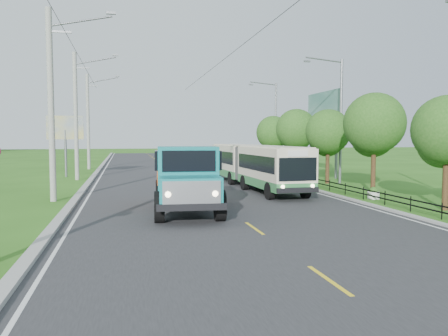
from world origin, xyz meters
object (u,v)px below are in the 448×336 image
object	(u,v)px
bus	(253,163)
planter_far	(275,172)
tree_fourth	(328,134)
tree_back	(273,135)
tree_fifth	(296,132)
streetlight_mid	(339,116)
pole_mid	(76,115)
planter_mid	(312,180)
pole_near	(52,104)
billboard_left	(65,131)
dump_truck	(186,175)
billboard_right	(323,115)
pole_far	(88,121)
tree_third	(374,127)
streetlight_far	(274,123)
tree_second	(446,134)
planter_near	(373,194)

from	to	relation	value
bus	planter_far	bearing A→B (deg)	60.69
tree_fourth	tree_back	xyz separation A→B (m)	(0.00, 12.00, 0.07)
tree_fifth	streetlight_mid	world-z (taller)	streetlight_mid
pole_mid	tree_fifth	world-z (taller)	pole_mid
streetlight_mid	planter_mid	distance (m)	5.05
pole_near	planter_mid	size ratio (longest dim) A/B	14.93
billboard_left	dump_truck	xyz separation A→B (m)	(7.59, -19.75, -2.19)
pole_near	billboard_right	bearing A→B (deg)	28.14
pole_far	tree_third	xyz separation A→B (m)	(18.12, -24.86, -1.11)
pole_near	billboard_right	distance (m)	23.32
streetlight_far	pole_mid	bearing A→B (deg)	-159.68
planter_mid	planter_far	distance (m)	8.00
planter_far	planter_mid	bearing A→B (deg)	-90.00
pole_far	tree_second	bearing A→B (deg)	-59.58
pole_far	planter_near	world-z (taller)	pole_far
tree_second	tree_back	xyz separation A→B (m)	(0.00, 24.00, 0.13)
tree_third	pole_far	bearing A→B (deg)	126.09
tree_fifth	dump_truck	world-z (taller)	tree_fifth
pole_near	pole_mid	bearing A→B (deg)	90.00
pole_far	planter_far	xyz separation A→B (m)	(16.86, -11.00, -4.81)
planter_mid	streetlight_mid	bearing A→B (deg)	0.00
tree_second	pole_near	bearing A→B (deg)	159.26
tree_fifth	streetlight_mid	distance (m)	6.28
pole_far	bus	bearing A→B (deg)	-59.07
tree_fifth	streetlight_far	world-z (taller)	streetlight_far
tree_third	tree_fourth	bearing A→B (deg)	90.00
tree_third	planter_near	world-z (taller)	tree_third
tree_back	bus	bearing A→B (deg)	-114.39
tree_fourth	streetlight_mid	xyz separation A→B (m)	(0.79, -0.14, 1.32)
tree_second	planter_far	xyz separation A→B (m)	(-1.26, 19.86, -3.23)
streetlight_mid	bus	distance (m)	7.64
tree_back	planter_near	size ratio (longest dim) A/B	8.21
tree_second	tree_back	bearing A→B (deg)	90.00
tree_fourth	pole_near	bearing A→B (deg)	-164.16
pole_near	streetlight_far	size ratio (longest dim) A/B	1.10
planter_mid	dump_truck	size ratio (longest dim) A/B	0.09
planter_near	bus	distance (m)	8.45
tree_second	tree_fifth	distance (m)	18.00
tree_fifth	planter_near	world-z (taller)	tree_fifth
tree_fifth	streetlight_far	bearing A→B (deg)	84.29
pole_mid	tree_back	bearing A→B (deg)	15.84
pole_near	bus	distance (m)	13.13
tree_second	dump_truck	size ratio (longest dim) A/B	0.73
tree_third	bus	bearing A→B (deg)	142.12
tree_fourth	streetlight_mid	distance (m)	1.54
bus	dump_truck	bearing A→B (deg)	-125.53
pole_far	tree_second	xyz separation A→B (m)	(18.12, -30.86, -1.57)
planter_mid	tree_third	bearing A→B (deg)	-77.90
pole_mid	billboard_left	size ratio (longest dim) A/B	1.92
billboard_right	planter_far	bearing A→B (deg)	151.61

